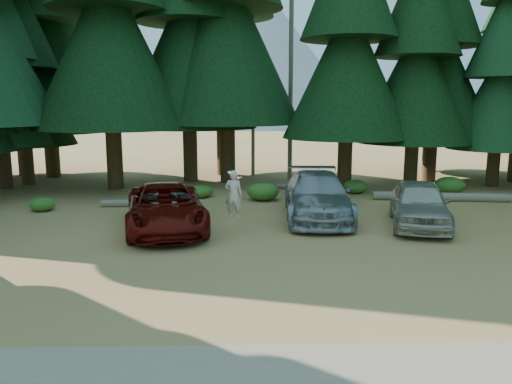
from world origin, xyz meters
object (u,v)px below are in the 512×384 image
silver_minivan_center (317,196)px  log_left (152,203)px  frisbee_player (234,194)px  log_right (441,197)px  log_mid (310,188)px  red_pickup (166,208)px  silver_minivan_right (419,204)px

silver_minivan_center → log_left: silver_minivan_center is taller
frisbee_player → log_right: frisbee_player is taller
frisbee_player → log_mid: frisbee_player is taller
frisbee_player → log_left: (-3.41, 4.16, -1.10)m
red_pickup → log_mid: red_pickup is taller
silver_minivan_right → frisbee_player: (-6.28, -0.72, 0.48)m
log_right → silver_minivan_right: bearing=-112.2°
log_mid → log_right: bearing=9.7°
silver_minivan_right → log_mid: 7.40m
frisbee_player → log_right: bearing=-139.4°
log_left → log_mid: (6.86, 3.38, 0.00)m
red_pickup → log_left: 3.98m
log_left → log_right: size_ratio=0.71×
red_pickup → frisbee_player: (2.25, -0.40, 0.50)m
frisbee_player → log_left: frisbee_player is taller
log_mid → silver_minivan_right: bearing=-33.0°
silver_minivan_center → frisbee_player: size_ratio=3.56×
red_pickup → silver_minivan_right: size_ratio=1.19×
red_pickup → silver_minivan_right: bearing=-8.9°
silver_minivan_center → log_left: 6.78m
red_pickup → log_left: bearing=96.0°
log_left → log_right: (12.17, 0.92, 0.04)m
red_pickup → log_right: size_ratio=0.94×
silver_minivan_center → log_right: silver_minivan_center is taller
log_left → log_mid: 7.65m
log_right → frisbee_player: bearing=-142.5°
red_pickup → log_left: (-1.16, 3.76, -0.60)m
red_pickup → log_mid: bearing=40.3°
log_right → silver_minivan_center: bearing=-144.8°
log_left → log_right: log_right is taller
log_left → silver_minivan_right: bearing=-20.0°
frisbee_player → log_mid: (3.45, 7.54, -1.10)m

